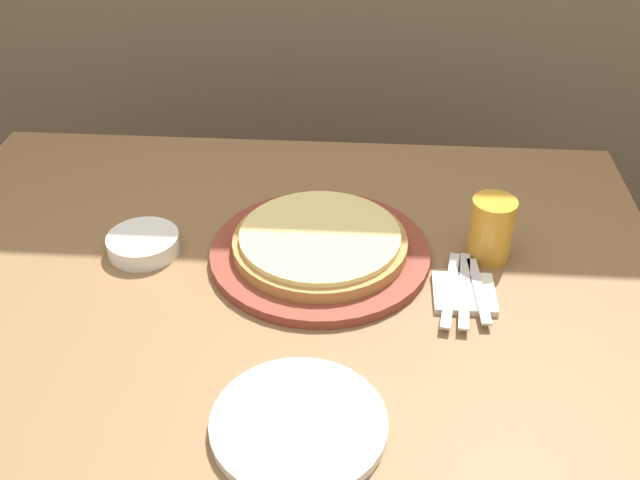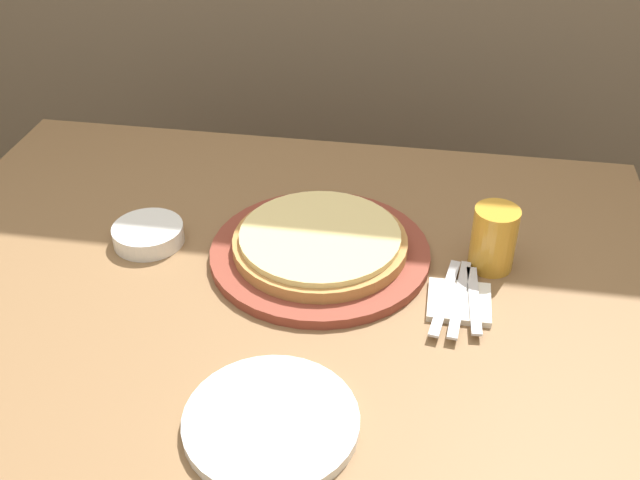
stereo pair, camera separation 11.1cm
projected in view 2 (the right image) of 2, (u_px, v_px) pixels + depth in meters
name	position (u px, v px, depth m)	size (l,w,h in m)	color
dining_table	(280.00, 413.00, 1.59)	(1.46, 1.10, 0.73)	olive
pizza_on_board	(320.00, 247.00, 1.42)	(0.42, 0.42, 0.06)	brown
beer_glass	(494.00, 236.00, 1.37)	(0.08, 0.08, 0.12)	gold
dinner_plate	(271.00, 422.00, 1.09)	(0.26, 0.26, 0.02)	white
side_bowl	(148.00, 234.00, 1.46)	(0.14, 0.14, 0.04)	white
napkin_stack	(459.00, 302.00, 1.31)	(0.11, 0.11, 0.01)	silver
fork	(445.00, 297.00, 1.31)	(0.05, 0.22, 0.00)	silver
dinner_knife	(460.00, 298.00, 1.31)	(0.04, 0.22, 0.00)	silver
spoon	(474.00, 300.00, 1.31)	(0.03, 0.18, 0.00)	silver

